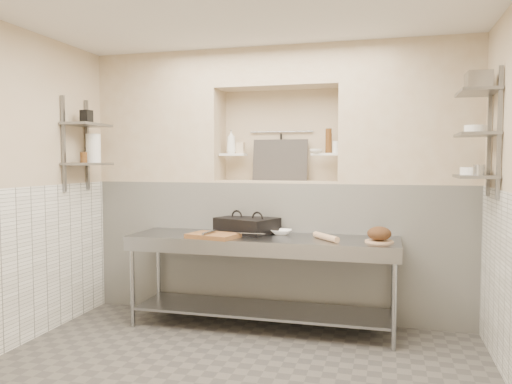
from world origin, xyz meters
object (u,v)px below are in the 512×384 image
(rolling_pin, at_px, (326,237))
(bread_loaf, at_px, (379,234))
(cutting_board, at_px, (213,236))
(mixing_bowl, at_px, (281,232))
(bowl_alcove, at_px, (316,151))
(bottle_soap, at_px, (231,142))
(jug_left, at_px, (93,148))
(prep_table, at_px, (262,263))
(panini_press, at_px, (247,225))

(rolling_pin, distance_m, bread_loaf, 0.48)
(cutting_board, height_order, bread_loaf, bread_loaf)
(mixing_bowl, relative_size, bowl_alcove, 1.52)
(bottle_soap, relative_size, jug_left, 0.87)
(cutting_board, relative_size, jug_left, 1.52)
(mixing_bowl, distance_m, jug_left, 2.14)
(rolling_pin, distance_m, bottle_soap, 1.57)
(mixing_bowl, bearing_deg, bread_loaf, -13.88)
(prep_table, height_order, panini_press, panini_press)
(bottle_soap, relative_size, bowl_alcove, 1.92)
(rolling_pin, bearing_deg, jug_left, 179.33)
(bowl_alcove, bearing_deg, cutting_board, -142.13)
(bread_loaf, xyz_separation_m, bottle_soap, (-1.59, 0.62, 0.86))
(bowl_alcove, distance_m, jug_left, 2.32)
(cutting_board, distance_m, bowl_alcove, 1.38)
(prep_table, xyz_separation_m, bread_loaf, (1.10, -0.05, 0.34))
(rolling_pin, bearing_deg, mixing_bowl, 153.05)
(mixing_bowl, xyz_separation_m, jug_left, (-1.96, -0.21, 0.84))
(bread_loaf, bearing_deg, cutting_board, -175.19)
(cutting_board, relative_size, mixing_bowl, 2.20)
(jug_left, bearing_deg, bottle_soap, 24.18)
(mixing_bowl, relative_size, bread_loaf, 0.96)
(bread_loaf, bearing_deg, prep_table, 177.37)
(rolling_pin, xyz_separation_m, bread_loaf, (0.48, 0.00, 0.05))
(panini_press, xyz_separation_m, mixing_bowl, (0.37, -0.04, -0.05))
(cutting_board, bearing_deg, rolling_pin, 6.73)
(cutting_board, bearing_deg, bottle_soap, 93.96)
(prep_table, relative_size, bread_loaf, 12.20)
(cutting_board, height_order, jug_left, jug_left)
(prep_table, height_order, mixing_bowl, mixing_bowl)
(rolling_pin, bearing_deg, prep_table, 174.97)
(bowl_alcove, bearing_deg, prep_table, -131.75)
(rolling_pin, height_order, bowl_alcove, bowl_alcove)
(panini_press, relative_size, cutting_board, 1.51)
(rolling_pin, height_order, jug_left, jug_left)
(panini_press, relative_size, bread_loaf, 3.20)
(bottle_soap, xyz_separation_m, jug_left, (-1.32, -0.59, -0.08))
(prep_table, height_order, jug_left, jug_left)
(panini_press, bearing_deg, mixing_bowl, 16.89)
(panini_press, relative_size, mixing_bowl, 3.32)
(panini_press, bearing_deg, jug_left, -148.32)
(bottle_soap, distance_m, bowl_alcove, 0.94)
(panini_press, height_order, cutting_board, panini_press)
(prep_table, height_order, bowl_alcove, bowl_alcove)
(jug_left, bearing_deg, bowl_alcove, 13.33)
(prep_table, xyz_separation_m, mixing_bowl, (0.16, 0.18, 0.28))
(prep_table, relative_size, bottle_soap, 10.03)
(mixing_bowl, relative_size, jug_left, 0.69)
(prep_table, distance_m, jug_left, 2.12)
(prep_table, bearing_deg, bread_loaf, -2.63)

